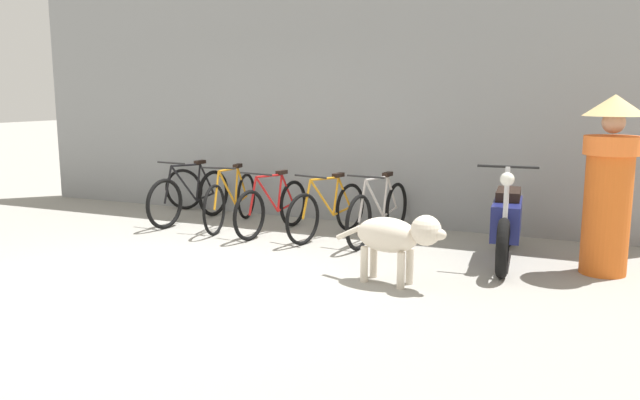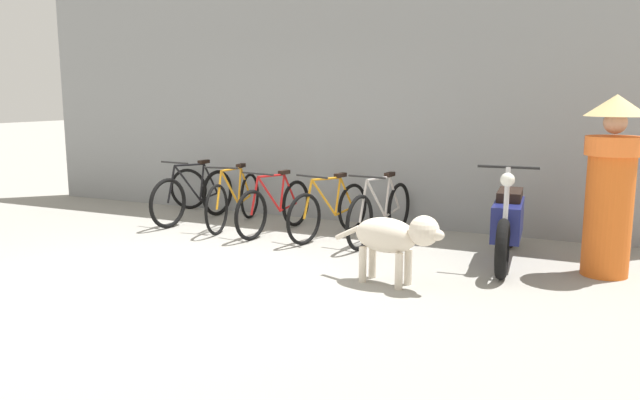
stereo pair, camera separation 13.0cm
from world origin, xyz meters
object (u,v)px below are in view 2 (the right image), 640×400
bicycle_4 (381,213)px  stray_dog (394,236)px  motorcycle (508,223)px  person_in_robes (611,179)px  bicycle_0 (194,196)px  bicycle_2 (275,207)px  spare_tire_left (188,189)px  bicycle_1 (234,200)px  bicycle_3 (330,211)px

bicycle_4 → stray_dog: (0.70, -1.61, 0.11)m
motorcycle → stray_dog: (-0.81, -1.26, 0.04)m
motorcycle → person_in_robes: person_in_robes is taller
person_in_robes → bicycle_0: bearing=-49.2°
bicycle_2 → spare_tire_left: 2.20m
bicycle_1 → bicycle_4: size_ratio=1.00×
person_in_robes → motorcycle: bearing=-50.0°
motorcycle → spare_tire_left: size_ratio=3.06×
stray_dog → person_in_robes: (1.75, 1.17, 0.48)m
bicycle_2 → bicycle_3: size_ratio=1.01×
bicycle_0 → stray_dog: size_ratio=1.48×
bicycle_0 → stray_dog: bicycle_0 is taller
stray_dog → person_in_robes: 2.16m
bicycle_3 → motorcycle: bearing=96.4°
spare_tire_left → stray_dog: bearing=-30.2°
person_in_robes → spare_tire_left: 5.97m
bicycle_4 → spare_tire_left: size_ratio=2.75×
bicycle_3 → stray_dog: bearing=54.3°
stray_dog → bicycle_3: bearing=141.6°
stray_dog → spare_tire_left: stray_dog is taller
bicycle_1 → stray_dog: 3.18m
bicycle_0 → spare_tire_left: bearing=-133.5°
bicycle_0 → bicycle_4: 2.71m
bicycle_4 → spare_tire_left: 3.45m
bicycle_1 → person_in_robes: person_in_robes is taller
bicycle_3 → spare_tire_left: bicycle_3 is taller
bicycle_0 → person_in_robes: person_in_robes is taller
bicycle_2 → bicycle_1: bearing=-94.6°
bicycle_1 → motorcycle: size_ratio=0.90×
bicycle_3 → spare_tire_left: (-2.74, 0.85, -0.02)m
motorcycle → bicycle_0: bearing=-99.6°
bicycle_1 → bicycle_3: bearing=77.5°
bicycle_4 → stray_dog: bicycle_4 is taller
bicycle_3 → bicycle_4: bicycle_4 is taller
bicycle_4 → motorcycle: size_ratio=0.90×
bicycle_0 → motorcycle: (4.23, -0.36, 0.07)m
bicycle_3 → stray_dog: size_ratio=1.38×
bicycle_2 → person_in_robes: size_ratio=0.90×
bicycle_0 → bicycle_2: size_ratio=1.06×
bicycle_1 → motorcycle: 3.58m
motorcycle → spare_tire_left: bearing=-107.5°
spare_tire_left → bicycle_4: bearing=-12.7°
bicycle_2 → stray_dog: size_ratio=1.39×
bicycle_2 → bicycle_0: bearing=-89.9°
bicycle_1 → spare_tire_left: (-1.32, 0.76, -0.04)m
bicycle_0 → motorcycle: 4.24m
bicycle_2 → motorcycle: 2.88m
bicycle_0 → bicycle_1: (0.67, -0.02, -0.00)m
bicycle_0 → person_in_robes: size_ratio=0.96×
bicycle_2 → bicycle_4: bicycle_4 is taller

